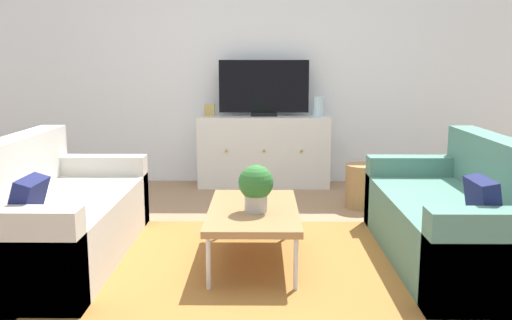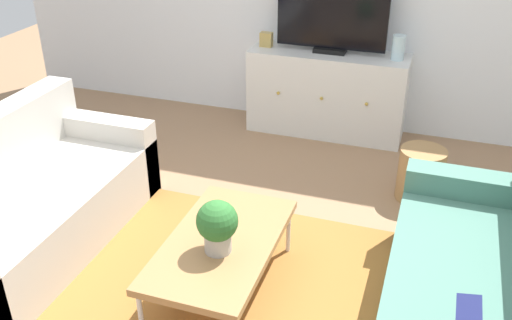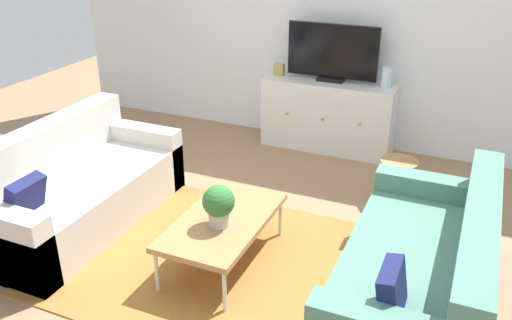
% 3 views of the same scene
% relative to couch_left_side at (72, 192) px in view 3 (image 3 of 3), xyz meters
% --- Properties ---
extents(ground_plane, '(10.00, 10.00, 0.00)m').
position_rel_couch_left_side_xyz_m(ground_plane, '(1.44, 0.10, -0.28)').
color(ground_plane, '#997251').
extents(wall_back, '(6.40, 0.12, 2.70)m').
position_rel_couch_left_side_xyz_m(wall_back, '(1.44, 2.65, 1.07)').
color(wall_back, white).
rests_on(wall_back, ground_plane).
extents(area_rug, '(2.50, 1.90, 0.01)m').
position_rel_couch_left_side_xyz_m(area_rug, '(1.44, -0.05, -0.28)').
color(area_rug, '#9E662D').
rests_on(area_rug, ground_plane).
extents(couch_left_side, '(0.87, 1.85, 0.83)m').
position_rel_couch_left_side_xyz_m(couch_left_side, '(0.00, 0.00, 0.00)').
color(couch_left_side, beige).
rests_on(couch_left_side, ground_plane).
extents(couch_right_side, '(0.87, 1.85, 0.83)m').
position_rel_couch_left_side_xyz_m(couch_right_side, '(2.87, 0.00, 0.00)').
color(couch_right_side, '#4C7A6B').
rests_on(couch_right_side, ground_plane).
extents(coffee_table, '(0.60, 1.08, 0.38)m').
position_rel_couch_left_side_xyz_m(coffee_table, '(1.42, -0.03, 0.07)').
color(coffee_table, '#A37547').
rests_on(coffee_table, ground_plane).
extents(potted_plant, '(0.23, 0.23, 0.31)m').
position_rel_couch_left_side_xyz_m(potted_plant, '(1.44, -0.12, 0.27)').
color(potted_plant, '#B7B2A8').
rests_on(potted_plant, coffee_table).
extents(tv_console, '(1.41, 0.47, 0.76)m').
position_rel_couch_left_side_xyz_m(tv_console, '(1.50, 2.37, 0.10)').
color(tv_console, silver).
rests_on(tv_console, ground_plane).
extents(flat_screen_tv, '(0.96, 0.16, 0.60)m').
position_rel_couch_left_side_xyz_m(flat_screen_tv, '(1.50, 2.39, 0.78)').
color(flat_screen_tv, black).
rests_on(flat_screen_tv, tv_console).
extents(glass_vase, '(0.11, 0.11, 0.21)m').
position_rel_couch_left_side_xyz_m(glass_vase, '(2.09, 2.37, 0.59)').
color(glass_vase, silver).
rests_on(glass_vase, tv_console).
extents(mantel_clock, '(0.11, 0.07, 0.13)m').
position_rel_couch_left_side_xyz_m(mantel_clock, '(0.92, 2.37, 0.55)').
color(mantel_clock, tan).
rests_on(mantel_clock, tv_console).
extents(wicker_basket, '(0.34, 0.34, 0.40)m').
position_rel_couch_left_side_xyz_m(wicker_basket, '(2.43, 1.44, -0.08)').
color(wicker_basket, '#9E7547').
rests_on(wicker_basket, ground_plane).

